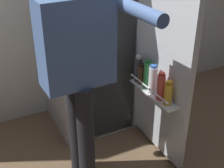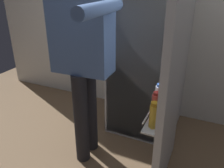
% 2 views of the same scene
% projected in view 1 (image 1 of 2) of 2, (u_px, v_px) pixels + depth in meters
% --- Properties ---
extents(ground_plane, '(5.36, 5.36, 0.00)m').
position_uv_depth(ground_plane, '(116.00, 153.00, 2.64)').
color(ground_plane, brown).
extents(refrigerator, '(0.72, 1.31, 1.64)m').
position_uv_depth(refrigerator, '(91.00, 42.00, 2.68)').
color(refrigerator, silver).
rests_on(refrigerator, ground_plane).
extents(person, '(0.56, 0.76, 1.61)m').
position_uv_depth(person, '(78.00, 60.00, 1.97)').
color(person, black).
rests_on(person, ground_plane).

